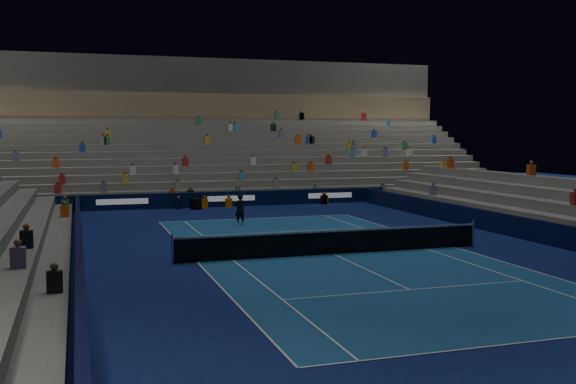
% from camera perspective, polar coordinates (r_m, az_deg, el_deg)
% --- Properties ---
extents(ground, '(90.00, 90.00, 0.00)m').
position_cam_1_polar(ground, '(26.79, 3.91, -5.33)').
color(ground, '#0D1A53').
rests_on(ground, ground).
extents(court_surface, '(10.97, 23.77, 0.01)m').
position_cam_1_polar(court_surface, '(26.79, 3.91, -5.32)').
color(court_surface, '#184F84').
rests_on(court_surface, ground).
extents(sponsor_barrier_far, '(44.00, 0.25, 1.00)m').
position_cam_1_polar(sponsor_barrier_far, '(44.29, -4.91, -0.59)').
color(sponsor_barrier_far, black).
rests_on(sponsor_barrier_far, ground).
extents(sponsor_barrier_east, '(0.25, 37.00, 1.00)m').
position_cam_1_polar(sponsor_barrier_east, '(31.55, 20.56, -3.15)').
color(sponsor_barrier_east, black).
rests_on(sponsor_barrier_east, ground).
extents(sponsor_barrier_west, '(0.25, 37.00, 1.00)m').
position_cam_1_polar(sponsor_barrier_west, '(24.88, -17.44, -5.19)').
color(sponsor_barrier_west, black).
rests_on(sponsor_barrier_west, ground).
extents(grandstand_main, '(44.00, 15.20, 11.20)m').
position_cam_1_polar(grandstand_main, '(53.31, -7.17, 3.43)').
color(grandstand_main, slate).
rests_on(grandstand_main, ground).
extents(tennis_net, '(12.90, 0.10, 1.10)m').
position_cam_1_polar(tennis_net, '(26.70, 3.92, -4.27)').
color(tennis_net, '#B2B2B7').
rests_on(tennis_net, ground).
extents(tennis_player, '(0.68, 0.54, 1.65)m').
position_cam_1_polar(tennis_player, '(35.19, -4.14, -1.50)').
color(tennis_player, black).
rests_on(tennis_player, ground).
extents(broadcast_camera, '(0.71, 1.06, 0.67)m').
position_cam_1_polar(broadcast_camera, '(42.79, -7.87, -1.03)').
color(broadcast_camera, black).
rests_on(broadcast_camera, ground).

